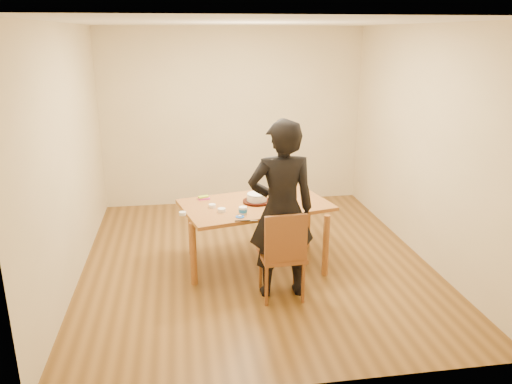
{
  "coord_description": "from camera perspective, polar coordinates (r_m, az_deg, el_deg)",
  "views": [
    {
      "loc": [
        -0.82,
        -5.37,
        2.59
      ],
      "look_at": [
        -0.01,
        -0.13,
        0.9
      ],
      "focal_mm": 35.0,
      "sensor_mm": 36.0,
      "label": 1
    }
  ],
  "objects": [
    {
      "name": "frosting_lid",
      "position": [
        5.24,
        -1.85,
        -2.85
      ],
      "size": [
        0.09,
        0.09,
        0.01
      ],
      "primitive_type": "cylinder",
      "color": "#1B4CB2",
      "rests_on": "dining_table"
    },
    {
      "name": "frosting_tub",
      "position": [
        5.32,
        -1.5,
        -2.12
      ],
      "size": [
        0.09,
        0.09,
        0.08
      ],
      "primitive_type": "cylinder",
      "color": "white",
      "rests_on": "dining_table"
    },
    {
      "name": "ramekin_green",
      "position": [
        5.39,
        -3.95,
        -2.09
      ],
      "size": [
        0.09,
        0.09,
        0.04
      ],
      "primitive_type": "cylinder",
      "color": "white",
      "rests_on": "dining_table"
    },
    {
      "name": "frosting_dome",
      "position": [
        5.65,
        0.09,
        -0.16
      ],
      "size": [
        0.22,
        0.22,
        0.03
      ],
      "primitive_type": "ellipsoid",
      "color": "white",
      "rests_on": "cake"
    },
    {
      "name": "cake_plate",
      "position": [
        5.68,
        0.09,
        -1.09
      ],
      "size": [
        0.32,
        0.32,
        0.02
      ],
      "primitive_type": "cylinder",
      "color": "red",
      "rests_on": "dining_table"
    },
    {
      "name": "ramekin_yellow",
      "position": [
        5.54,
        -5.03,
        -1.59
      ],
      "size": [
        0.08,
        0.08,
        0.04
      ],
      "primitive_type": "cylinder",
      "color": "white",
      "rests_on": "dining_table"
    },
    {
      "name": "candy_box_pink",
      "position": [
        5.82,
        -5.97,
        -0.74
      ],
      "size": [
        0.14,
        0.08,
        0.02
      ],
      "primitive_type": "cube",
      "rotation": [
        0.0,
        0.0,
        0.1
      ],
      "color": "#EE389D",
      "rests_on": "dining_table"
    },
    {
      "name": "ramekin_multi",
      "position": [
        5.35,
        -8.39,
        -2.45
      ],
      "size": [
        0.07,
        0.07,
        0.04
      ],
      "primitive_type": "cylinder",
      "color": "white",
      "rests_on": "dining_table"
    },
    {
      "name": "cake",
      "position": [
        5.67,
        0.09,
        -0.63
      ],
      "size": [
        0.23,
        0.23,
        0.07
      ],
      "primitive_type": "cylinder",
      "color": "white",
      "rests_on": "cake_plate"
    },
    {
      "name": "room_shell",
      "position": [
        5.9,
        -0.58,
        5.55
      ],
      "size": [
        4.0,
        4.5,
        2.7
      ],
      "color": "brown",
      "rests_on": "ground"
    },
    {
      "name": "dining_chair",
      "position": [
        5.09,
        2.94,
        -7.22
      ],
      "size": [
        0.45,
        0.45,
        0.04
      ],
      "primitive_type": "cube",
      "rotation": [
        0.0,
        0.0,
        0.05
      ],
      "color": "brown",
      "rests_on": "floor"
    },
    {
      "name": "candy_box_green",
      "position": [
        5.82,
        -6.02,
        -0.55
      ],
      "size": [
        0.13,
        0.09,
        0.02
      ],
      "primitive_type": "cube",
      "rotation": [
        0.0,
        0.0,
        0.31
      ],
      "color": "green",
      "rests_on": "candy_box_pink"
    },
    {
      "name": "dining_table",
      "position": [
        5.67,
        -0.08,
        -1.49
      ],
      "size": [
        1.8,
        1.31,
        0.04
      ],
      "primitive_type": "cube",
      "rotation": [
        0.0,
        0.0,
        0.23
      ],
      "color": "brown",
      "rests_on": "floor"
    },
    {
      "name": "person",
      "position": [
        4.95,
        2.92,
        -2.08
      ],
      "size": [
        0.67,
        0.44,
        1.84
      ],
      "primitive_type": "imported",
      "rotation": [
        0.0,
        0.0,
        3.14
      ],
      "color": "black",
      "rests_on": "floor"
    },
    {
      "name": "frosting_dollop",
      "position": [
        5.23,
        -1.85,
        -2.72
      ],
      "size": [
        0.04,
        0.04,
        0.02
      ],
      "primitive_type": "ellipsoid",
      "color": "white",
      "rests_on": "frosting_lid"
    },
    {
      "name": "spatula",
      "position": [
        5.13,
        -1.54,
        -3.3
      ],
      "size": [
        0.17,
        0.03,
        0.01
      ],
      "primitive_type": "cube",
      "rotation": [
        0.0,
        0.0,
        -0.06
      ],
      "color": "black",
      "rests_on": "dining_table"
    }
  ]
}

